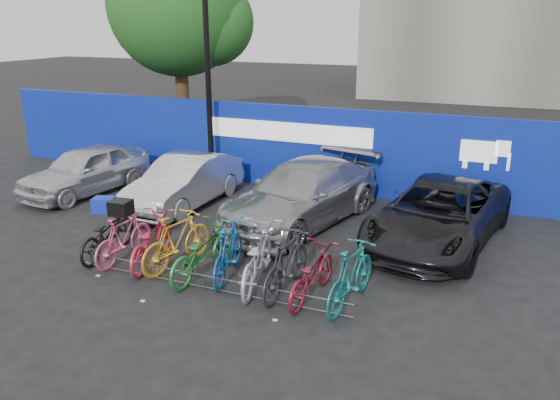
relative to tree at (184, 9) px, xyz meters
The scene contains 21 objects.
ground 13.14m from the tree, 56.03° to the right, with size 100.00×100.00×0.00m, color black.
hoarding 8.80m from the tree, 30.89° to the right, with size 22.00×0.18×2.40m.
tree is the anchor object (origin of this frame).
lamppost 6.14m from the tree, 52.49° to the right, with size 0.25×0.50×6.11m.
bike_rack 13.55m from the tree, 57.55° to the right, with size 5.60×0.03×0.30m.
car_0 8.09m from the tree, 84.05° to the right, with size 1.58×3.93×1.34m, color silver.
car_1 8.91m from the tree, 59.69° to the right, with size 1.39×3.99×1.31m, color silver.
car_2 10.73m from the tree, 42.90° to the right, with size 2.03×4.98×1.45m, color #99999E.
car_3 13.16m from the tree, 33.04° to the right, with size 2.24×4.85×1.35m, color black.
bike_0 11.82m from the tree, 67.69° to the right, with size 0.64×1.84×0.97m, color black.
bike_1 12.08m from the tree, 65.52° to the right, with size 0.47×1.67×1.01m, color #EC558A.
bike_2 12.25m from the tree, 62.64° to the right, with size 0.67×1.93×1.01m, color red.
bike_3 12.43m from the tree, 59.93° to the right, with size 0.53×1.89×1.13m, color gold.
bike_4 12.90m from the tree, 57.61° to the right, with size 0.68×1.95×1.02m, color #237731.
bike_5 13.02m from the tree, 55.34° to the right, with size 0.51×1.81×1.09m, color #13569F.
bike_6 13.40m from the tree, 53.20° to the right, with size 0.73×2.10×1.10m, color #AAADB3.
bike_7 13.81m from the tree, 51.21° to the right, with size 0.53×1.88×1.13m, color #2A2B2D.
bike_8 14.17m from the tree, 49.67° to the right, with size 0.62×1.79×0.94m, color maroon.
bike_9 14.57m from the tree, 47.41° to the right, with size 0.53×1.87×1.12m, color #146F71.
cargo_crate 11.59m from the tree, 67.69° to the right, with size 0.42×0.32×0.30m, color #0F24B2.
cargo_topcase 11.85m from the tree, 65.52° to the right, with size 0.40×0.36×0.30m, color black.
Camera 1 is at (4.68, -8.36, 4.71)m, focal length 35.00 mm.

